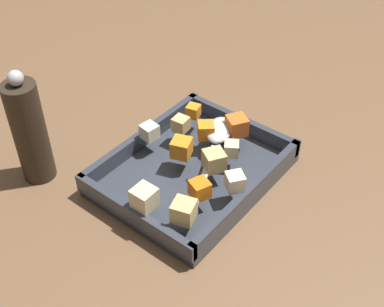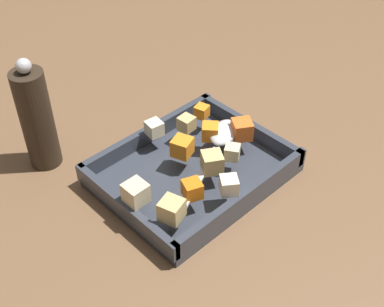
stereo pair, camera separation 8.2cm
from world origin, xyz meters
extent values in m
plane|color=brown|center=(0.00, 0.00, 0.00)|extent=(4.00, 4.00, 0.00)
cube|color=#333842|center=(0.00, 0.01, 0.01)|extent=(0.29, 0.23, 0.01)
cube|color=#333842|center=(0.00, -0.10, 0.03)|extent=(0.29, 0.01, 0.03)
cube|color=#333842|center=(0.00, 0.12, 0.03)|extent=(0.29, 0.01, 0.03)
cube|color=#333842|center=(-0.14, 0.01, 0.03)|extent=(0.01, 0.23, 0.03)
cube|color=#333842|center=(0.14, 0.01, 0.03)|extent=(0.01, 0.23, 0.03)
cube|color=orange|center=(0.05, 0.03, 0.06)|extent=(0.04, 0.04, 0.03)
cube|color=orange|center=(0.09, 0.08, 0.06)|extent=(0.03, 0.03, 0.02)
cube|color=orange|center=(-0.01, 0.03, 0.06)|extent=(0.04, 0.04, 0.03)
cube|color=orange|center=(-0.06, -0.05, 0.06)|extent=(0.03, 0.03, 0.03)
cube|color=orange|center=(0.09, -0.01, 0.06)|extent=(0.04, 0.04, 0.03)
cube|color=beige|center=(-0.01, 0.10, 0.06)|extent=(0.03, 0.03, 0.03)
cube|color=beige|center=(0.04, -0.03, 0.06)|extent=(0.03, 0.03, 0.02)
cube|color=beige|center=(-0.13, 0.00, 0.06)|extent=(0.03, 0.03, 0.03)
cube|color=tan|center=(0.00, -0.03, 0.06)|extent=(0.04, 0.04, 0.03)
cube|color=tan|center=(-0.11, -0.06, 0.06)|extent=(0.04, 0.04, 0.03)
cube|color=tan|center=(0.04, 0.07, 0.06)|extent=(0.03, 0.03, 0.02)
cube|color=silver|center=(-0.02, -0.08, 0.06)|extent=(0.04, 0.04, 0.03)
ellipsoid|color=silver|center=(0.07, 0.01, 0.05)|extent=(0.08, 0.07, 0.02)
cube|color=silver|center=(-0.03, -0.04, 0.05)|extent=(0.16, 0.08, 0.01)
cylinder|color=#2D2319|center=(-0.16, 0.22, 0.09)|extent=(0.05, 0.05, 0.18)
sphere|color=#B7B7BC|center=(-0.16, 0.22, 0.19)|extent=(0.02, 0.02, 0.02)
camera|label=1|loc=(-0.49, -0.38, 0.59)|focal=47.86mm
camera|label=2|loc=(-0.43, -0.44, 0.59)|focal=47.86mm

